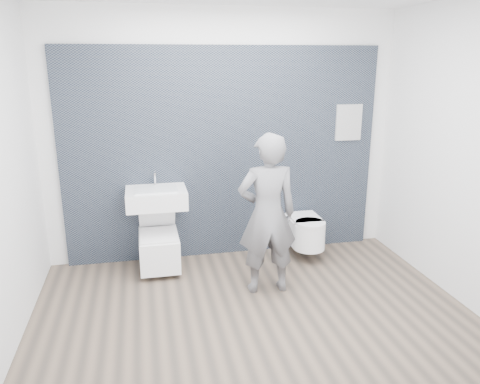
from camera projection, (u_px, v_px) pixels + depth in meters
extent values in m
plane|color=brown|center=(254.00, 314.00, 4.29)|extent=(4.00, 4.00, 0.00)
plane|color=silver|center=(223.00, 137.00, 5.31)|extent=(4.00, 0.00, 4.00)
plane|color=silver|center=(322.00, 227.00, 2.49)|extent=(4.00, 0.00, 4.00)
plane|color=silver|center=(466.00, 155.00, 4.31)|extent=(0.00, 3.00, 3.00)
cube|color=black|center=(225.00, 252.00, 5.67)|extent=(3.60, 0.06, 2.40)
cube|color=white|center=(156.00, 198.00, 5.03)|extent=(0.64, 0.48, 0.19)
cube|color=silver|center=(156.00, 190.00, 4.99)|extent=(0.45, 0.32, 0.03)
cylinder|color=silver|center=(155.00, 178.00, 5.15)|extent=(0.02, 0.02, 0.16)
cylinder|color=silver|center=(155.00, 173.00, 5.09)|extent=(0.02, 0.11, 0.02)
cylinder|color=silver|center=(156.00, 206.00, 5.28)|extent=(0.04, 0.04, 0.13)
cube|color=white|center=(159.00, 250.00, 5.13)|extent=(0.42, 0.61, 0.35)
cylinder|color=silver|center=(159.00, 238.00, 5.05)|extent=(0.30, 0.30, 0.03)
cube|color=white|center=(159.00, 235.00, 5.04)|extent=(0.40, 0.49, 0.02)
cube|color=white|center=(157.00, 212.00, 5.16)|extent=(0.40, 0.24, 0.39)
cube|color=silver|center=(159.00, 252.00, 5.43)|extent=(0.11, 0.06, 0.08)
cube|color=white|center=(303.00, 230.00, 5.55)|extent=(0.36, 0.42, 0.30)
cylinder|color=white|center=(309.00, 236.00, 5.35)|extent=(0.36, 0.36, 0.30)
cube|color=white|center=(305.00, 217.00, 5.47)|extent=(0.34, 0.40, 0.03)
cylinder|color=white|center=(311.00, 223.00, 5.28)|extent=(0.34, 0.34, 0.03)
cube|color=silver|center=(298.00, 233.00, 5.75)|extent=(0.10, 0.06, 0.08)
cube|color=white|center=(341.00, 243.00, 5.93)|extent=(0.32, 0.03, 0.42)
imported|color=slate|center=(267.00, 214.00, 4.54)|extent=(0.59, 0.40, 1.60)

